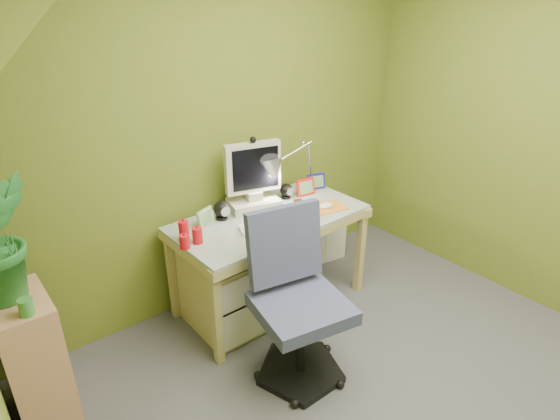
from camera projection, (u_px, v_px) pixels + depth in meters
floor at (398, 420)px, 2.47m from camera, size 3.20×3.20×0.01m
wall_back at (223, 132)px, 3.08m from camera, size 3.20×0.01×2.40m
wall_left at (1, 409)px, 1.05m from camera, size 0.01×3.20×2.40m
slope_ceiling at (213, 84)px, 1.11m from camera, size 1.10×3.20×1.10m
desk at (270, 261)px, 3.24m from camera, size 1.31×0.68×0.69m
monitor at (253, 175)px, 3.12m from camera, size 0.39×0.28×0.48m
speaker_left at (222, 210)px, 3.03m from camera, size 0.11×0.11×0.13m
speaker_right at (286, 191)px, 3.33m from camera, size 0.09×0.09×0.11m
keyboard at (273, 226)px, 2.94m from camera, size 0.44×0.26×0.02m
mousepad at (326, 207)px, 3.21m from camera, size 0.28×0.23×0.01m
mouse at (326, 206)px, 3.20m from camera, size 0.11×0.08×0.04m
amber_tumbler at (298, 207)px, 3.12m from camera, size 0.07×0.07×0.09m
candle_cluster at (187, 234)px, 2.73m from camera, size 0.19×0.17×0.13m
photo_frame_red at (306, 187)px, 3.39m from camera, size 0.14×0.04×0.12m
photo_frame_blue at (316, 181)px, 3.50m from camera, size 0.13×0.06×0.11m
photo_frame_green at (206, 218)px, 2.94m from camera, size 0.13×0.07×0.11m
desk_lamp at (304, 154)px, 3.35m from camera, size 0.58×0.35×0.57m
side_ledge at (33, 358)px, 2.38m from camera, size 0.26×0.41×0.71m
green_cup at (26, 307)px, 2.11m from camera, size 0.07×0.07×0.08m
task_chair at (302, 305)px, 2.55m from camera, size 0.64×0.64×0.98m
radiator at (318, 235)px, 3.83m from camera, size 0.47×0.25×0.44m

